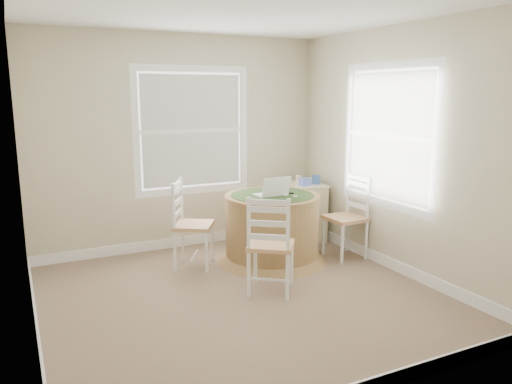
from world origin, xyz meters
TOP-DOWN VIEW (x-y plane):
  - room at (0.17, 0.16)m, footprint 3.64×3.64m
  - round_table at (0.75, 0.81)m, footprint 1.26×1.26m
  - chair_left at (-0.12, 1.02)m, footprint 0.56×0.57m
  - chair_near at (0.30, -0.01)m, footprint 0.58×0.57m
  - chair_right at (1.57, 0.54)m, footprint 0.41×0.43m
  - laptop at (0.73, 0.78)m, footprint 0.34×0.30m
  - mouse at (0.86, 0.73)m, footprint 0.09×0.11m
  - phone at (0.94, 0.61)m, footprint 0.07×0.10m
  - keys at (0.97, 0.77)m, footprint 0.07×0.07m
  - corner_chest at (1.55, 1.39)m, footprint 0.47×0.60m
  - tissue_box at (1.46, 1.26)m, footprint 0.13×0.13m
  - box_yellow at (1.62, 1.42)m, footprint 0.16×0.11m
  - box_blue at (1.64, 1.29)m, footprint 0.09×0.09m
  - cup_cream at (1.52, 1.51)m, footprint 0.07×0.07m

SIDE VIEW (x-z plane):
  - corner_chest at x=1.55m, z-range 0.00..0.75m
  - round_table at x=0.75m, z-range 0.03..0.81m
  - chair_left at x=-0.12m, z-range 0.00..0.95m
  - chair_near at x=0.30m, z-range 0.00..0.95m
  - chair_right at x=1.57m, z-range 0.00..0.95m
  - phone at x=0.94m, z-range 0.76..0.78m
  - box_yellow at x=1.62m, z-range 0.75..0.81m
  - keys at x=0.97m, z-range 0.76..0.79m
  - mouse at x=0.86m, z-range 0.76..0.80m
  - cup_cream at x=1.52m, z-range 0.75..0.84m
  - tissue_box at x=1.46m, z-range 0.75..0.85m
  - laptop at x=0.73m, z-range 0.69..0.92m
  - box_blue at x=1.64m, z-range 0.75..0.87m
  - room at x=0.17m, z-range -0.02..2.62m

